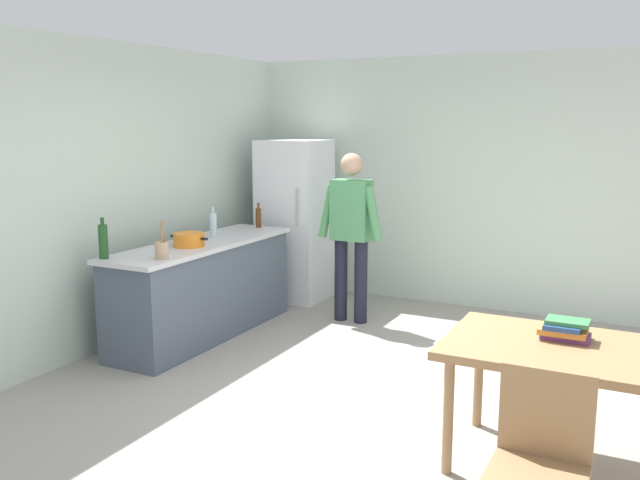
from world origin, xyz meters
TOP-DOWN VIEW (x-y plane):
  - ground_plane at (0.00, 0.00)m, footprint 14.00×14.00m
  - wall_back at (0.00, 3.00)m, footprint 6.40×0.12m
  - wall_left at (-2.60, 0.20)m, footprint 0.12×5.60m
  - kitchen_counter at (-2.00, 0.80)m, footprint 0.64×2.20m
  - refrigerator at (-1.90, 2.40)m, footprint 0.70×0.67m
  - person at (-0.95, 1.85)m, footprint 0.70×0.22m
  - dining_table at (1.40, -0.30)m, footprint 1.40×0.90m
  - chair at (1.40, -1.27)m, footprint 0.42×0.42m
  - cooking_pot at (-1.97, 0.57)m, footprint 0.40×0.28m
  - utensil_jar at (-1.81, 0.02)m, footprint 0.11×0.11m
  - bottle_water_clear at (-2.04, 1.04)m, footprint 0.07×0.07m
  - bottle_wine_green at (-2.25, -0.18)m, footprint 0.08×0.08m
  - bottle_beer_brown at (-1.99, 1.78)m, footprint 0.06×0.06m
  - book_stack at (1.34, -0.18)m, footprint 0.28×0.20m

SIDE VIEW (x-z plane):
  - ground_plane at x=0.00m, z-range 0.00..0.00m
  - kitchen_counter at x=-2.00m, z-range 0.00..0.90m
  - chair at x=1.40m, z-range 0.08..0.99m
  - dining_table at x=1.40m, z-range 0.30..1.05m
  - book_stack at x=1.34m, z-range 0.75..0.87m
  - refrigerator at x=-1.90m, z-range 0.00..1.80m
  - cooking_pot at x=-1.97m, z-range 0.90..1.02m
  - person at x=-0.95m, z-range 0.13..1.83m
  - utensil_jar at x=-1.81m, z-range 0.82..1.14m
  - bottle_beer_brown at x=-1.99m, z-range 0.88..1.14m
  - bottle_water_clear at x=-2.04m, z-range 0.88..1.18m
  - bottle_wine_green at x=-2.25m, z-range 0.88..1.22m
  - wall_back at x=0.00m, z-range 0.00..2.70m
  - wall_left at x=-2.60m, z-range 0.00..2.70m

